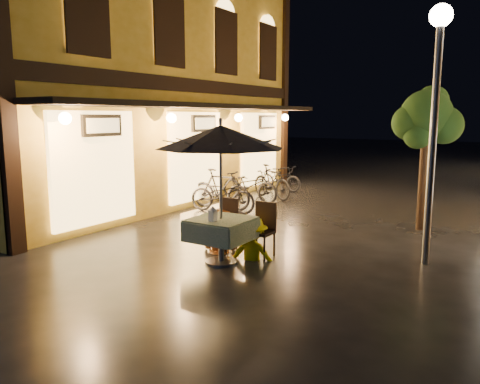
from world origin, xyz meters
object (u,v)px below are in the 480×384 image
Objects in this scene: patio_umbrella at (221,137)px; table_lantern at (213,213)px; person_yellow at (253,218)px; person_orange at (220,210)px; cafe_table at (221,229)px; streetlamp_near at (436,89)px; bicycle_0 at (223,194)px.

table_lantern is (0.00, -0.24, -1.23)m from patio_umbrella.
person_orange is at bearing -22.04° from person_yellow.
person_orange is at bearing 126.37° from cafe_table.
person_yellow is (-2.64, -1.31, -2.19)m from streetlamp_near.
person_orange reaches higher than person_yellow.
cafe_table is 0.40× the size of patio_umbrella.
cafe_table is at bearing 125.40° from person_orange.
table_lantern is at bearing -90.00° from cafe_table.
bicycle_0 is at bearing -57.36° from person_orange.
patio_umbrella reaches higher than table_lantern.
person_orange is at bearing -154.57° from bicycle_0.
streetlamp_near is 4.19m from cafe_table.
table_lantern is at bearing -155.83° from bicycle_0.
bicycle_0 is (-1.96, 2.94, -0.30)m from person_orange.
bicycle_0 is (-2.72, 3.03, -0.24)m from person_yellow.
patio_umbrella is (-2.97, -1.82, -0.77)m from streetlamp_near.
bicycle_0 is (-2.40, 3.78, -0.44)m from table_lantern.
cafe_table is at bearing 41.93° from person_yellow.
cafe_table is 0.68× the size of person_yellow.
person_yellow is (0.32, 0.51, -1.42)m from patio_umbrella.
patio_umbrella is 9.84× the size of table_lantern.
streetlamp_near is at bearing -116.01° from bicycle_0.
patio_umbrella is at bearing 41.93° from person_yellow.
table_lantern is 0.17× the size of person_yellow.
patio_umbrella is at bearing -148.53° from streetlamp_near.
person_orange is (-0.44, 0.84, -0.13)m from table_lantern.
patio_umbrella is 4.59m from bicycle_0.
person_orange reaches higher than bicycle_0.
cafe_table is 0.54× the size of bicycle_0.
streetlamp_near is at bearing -161.28° from person_orange.
person_orange is 0.77m from person_yellow.
table_lantern is 0.16× the size of person_orange.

